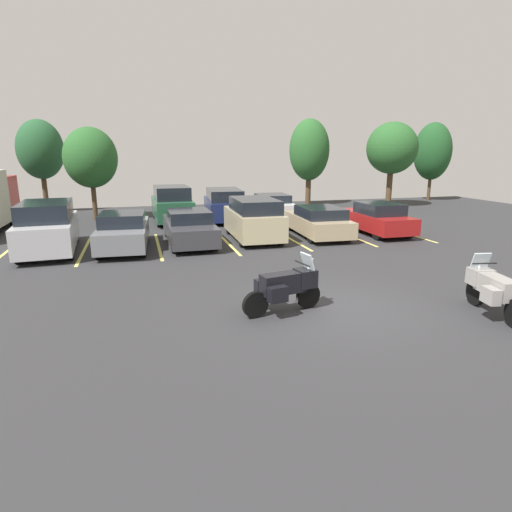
{
  "coord_description": "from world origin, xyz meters",
  "views": [
    {
      "loc": [
        -4.61,
        -9.06,
        3.77
      ],
      "look_at": [
        -1.63,
        1.68,
        1.03
      ],
      "focal_mm": 29.93,
      "sensor_mm": 36.0,
      "label": 1
    }
  ],
  "objects_px": {
    "motorcycle_touring": "(286,286)",
    "motorcycle_second": "(494,288)",
    "car_silver": "(48,227)",
    "car_tan": "(318,221)",
    "car_far_navy": "(224,205)",
    "car_charcoal": "(189,227)",
    "car_far_green": "(172,204)",
    "car_grey": "(123,231)",
    "car_far_white": "(271,206)",
    "car_champagne": "(254,219)",
    "car_red": "(377,218)"
  },
  "relations": [
    {
      "from": "car_far_navy",
      "to": "car_far_white",
      "type": "height_order",
      "value": "car_far_navy"
    },
    {
      "from": "car_charcoal",
      "to": "car_far_green",
      "type": "xyz_separation_m",
      "value": [
        -0.22,
        5.84,
        0.28
      ]
    },
    {
      "from": "car_red",
      "to": "car_far_white",
      "type": "relative_size",
      "value": 0.99
    },
    {
      "from": "car_red",
      "to": "car_far_navy",
      "type": "xyz_separation_m",
      "value": [
        -6.15,
        5.75,
        0.18
      ]
    },
    {
      "from": "car_grey",
      "to": "car_tan",
      "type": "relative_size",
      "value": 0.98
    },
    {
      "from": "car_champagne",
      "to": "car_far_green",
      "type": "height_order",
      "value": "car_far_green"
    },
    {
      "from": "car_tan",
      "to": "motorcycle_second",
      "type": "bearing_deg",
      "value": -89.55
    },
    {
      "from": "car_tan",
      "to": "car_far_navy",
      "type": "distance_m",
      "value": 6.48
    },
    {
      "from": "motorcycle_second",
      "to": "car_grey",
      "type": "xyz_separation_m",
      "value": [
        -8.54,
        9.59,
        0.07
      ]
    },
    {
      "from": "motorcycle_touring",
      "to": "car_red",
      "type": "height_order",
      "value": "car_red"
    },
    {
      "from": "motorcycle_touring",
      "to": "car_far_white",
      "type": "height_order",
      "value": "motorcycle_touring"
    },
    {
      "from": "car_champagne",
      "to": "car_far_navy",
      "type": "xyz_separation_m",
      "value": [
        -0.18,
        5.6,
        -0.02
      ]
    },
    {
      "from": "car_silver",
      "to": "car_red",
      "type": "height_order",
      "value": "car_silver"
    },
    {
      "from": "motorcycle_touring",
      "to": "car_tan",
      "type": "relative_size",
      "value": 0.45
    },
    {
      "from": "motorcycle_second",
      "to": "car_red",
      "type": "distance_m",
      "value": 10.34
    },
    {
      "from": "car_far_green",
      "to": "car_far_white",
      "type": "height_order",
      "value": "car_far_green"
    },
    {
      "from": "car_red",
      "to": "car_far_white",
      "type": "height_order",
      "value": "car_red"
    },
    {
      "from": "motorcycle_second",
      "to": "car_silver",
      "type": "xyz_separation_m",
      "value": [
        -11.29,
        9.89,
        0.31
      ]
    },
    {
      "from": "car_silver",
      "to": "car_far_white",
      "type": "relative_size",
      "value": 1.1
    },
    {
      "from": "car_silver",
      "to": "car_far_white",
      "type": "xyz_separation_m",
      "value": [
        10.86,
        6.07,
        -0.27
      ]
    },
    {
      "from": "car_far_white",
      "to": "motorcycle_touring",
      "type": "bearing_deg",
      "value": -106.25
    },
    {
      "from": "car_far_navy",
      "to": "motorcycle_second",
      "type": "bearing_deg",
      "value": -78.16
    },
    {
      "from": "car_tan",
      "to": "car_far_navy",
      "type": "bearing_deg",
      "value": 119.72
    },
    {
      "from": "motorcycle_touring",
      "to": "car_champagne",
      "type": "bearing_deg",
      "value": 79.8
    },
    {
      "from": "car_grey",
      "to": "car_far_white",
      "type": "distance_m",
      "value": 10.31
    },
    {
      "from": "motorcycle_touring",
      "to": "car_far_white",
      "type": "relative_size",
      "value": 0.46
    },
    {
      "from": "car_grey",
      "to": "car_tan",
      "type": "distance_m",
      "value": 8.47
    },
    {
      "from": "car_grey",
      "to": "car_red",
      "type": "relative_size",
      "value": 1.03
    },
    {
      "from": "car_far_green",
      "to": "motorcycle_second",
      "type": "bearing_deg",
      "value": -68.89
    },
    {
      "from": "car_far_green",
      "to": "car_far_navy",
      "type": "bearing_deg",
      "value": -4.26
    },
    {
      "from": "car_silver",
      "to": "car_tan",
      "type": "xyz_separation_m",
      "value": [
        11.21,
        0.17,
        -0.28
      ]
    },
    {
      "from": "car_far_green",
      "to": "motorcycle_touring",
      "type": "bearing_deg",
      "value": -84.14
    },
    {
      "from": "car_charcoal",
      "to": "car_champagne",
      "type": "distance_m",
      "value": 2.82
    },
    {
      "from": "car_far_green",
      "to": "car_far_white",
      "type": "bearing_deg",
      "value": 0.63
    },
    {
      "from": "car_grey",
      "to": "car_silver",
      "type": "bearing_deg",
      "value": 173.73
    },
    {
      "from": "motorcycle_touring",
      "to": "car_far_navy",
      "type": "relative_size",
      "value": 0.44
    },
    {
      "from": "car_silver",
      "to": "car_champagne",
      "type": "xyz_separation_m",
      "value": [
        8.19,
        0.19,
        -0.04
      ]
    },
    {
      "from": "car_grey",
      "to": "car_tan",
      "type": "bearing_deg",
      "value": 3.2
    },
    {
      "from": "motorcycle_touring",
      "to": "car_charcoal",
      "type": "distance_m",
      "value": 8.69
    },
    {
      "from": "car_charcoal",
      "to": "car_far_navy",
      "type": "xyz_separation_m",
      "value": [
        2.63,
        5.63,
        0.21
      ]
    },
    {
      "from": "car_far_white",
      "to": "car_grey",
      "type": "bearing_deg",
      "value": -141.85
    },
    {
      "from": "car_silver",
      "to": "car_far_navy",
      "type": "relative_size",
      "value": 1.04
    },
    {
      "from": "car_charcoal",
      "to": "car_far_green",
      "type": "distance_m",
      "value": 5.85
    },
    {
      "from": "car_silver",
      "to": "car_far_navy",
      "type": "distance_m",
      "value": 9.88
    },
    {
      "from": "car_charcoal",
      "to": "car_far_green",
      "type": "relative_size",
      "value": 1.06
    },
    {
      "from": "car_charcoal",
      "to": "car_far_white",
      "type": "relative_size",
      "value": 1.09
    },
    {
      "from": "motorcycle_touring",
      "to": "motorcycle_second",
      "type": "xyz_separation_m",
      "value": [
        4.65,
        -1.46,
        -0.01
      ]
    },
    {
      "from": "car_tan",
      "to": "car_far_navy",
      "type": "height_order",
      "value": "car_far_navy"
    },
    {
      "from": "motorcycle_touring",
      "to": "car_far_green",
      "type": "distance_m",
      "value": 14.52
    },
    {
      "from": "car_tan",
      "to": "car_silver",
      "type": "bearing_deg",
      "value": -179.13
    }
  ]
}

